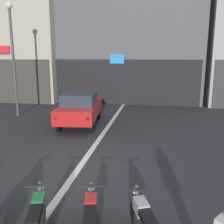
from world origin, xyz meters
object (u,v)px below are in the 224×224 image
Objects in this scene: motorcycle_red_row_centre at (91,221)px; car_red_crossing_near at (80,107)px; street_lamp at (13,48)px; motorcycle_green_row_left_mid at (38,220)px.

car_red_crossing_near is at bearing 108.30° from motorcycle_red_row_centre.
motorcycle_red_row_centre is (6.84, -9.25, -3.39)m from street_lamp.
car_red_crossing_near reaches higher than motorcycle_red_row_centre.
motorcycle_green_row_left_mid is 0.98× the size of motorcycle_red_row_centre.
street_lamp is 12.00m from motorcycle_red_row_centre.
car_red_crossing_near is at bearing 101.66° from motorcycle_green_row_left_mid.
motorcycle_green_row_left_mid and motorcycle_red_row_centre have the same top height.
car_red_crossing_near is 8.48m from motorcycle_red_row_centre.
car_red_crossing_near reaches higher than motorcycle_green_row_left_mid.
motorcycle_green_row_left_mid is (5.87, -9.40, -3.39)m from street_lamp.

